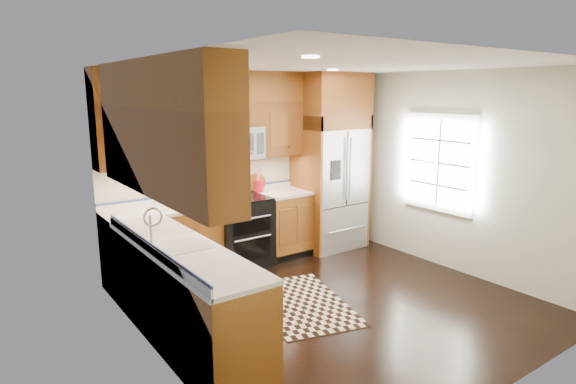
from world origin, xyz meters
TOP-DOWN VIEW (x-y plane):
  - ground at (0.00, 0.00)m, footprint 4.00×4.00m
  - wall_back at (0.00, 2.00)m, footprint 4.00×0.02m
  - wall_left at (-2.00, 0.00)m, footprint 0.02×4.00m
  - wall_right at (2.00, 0.00)m, footprint 0.02×4.00m
  - window at (1.98, 0.20)m, footprint 0.04×1.10m
  - base_cabinets at (-1.23, 0.90)m, footprint 2.85×3.00m
  - countertop at (-1.09, 1.01)m, footprint 2.86×3.01m
  - upper_cabinets at (-1.15, 1.09)m, footprint 2.85×3.00m
  - range at (-0.25, 1.67)m, footprint 0.76×0.67m
  - microwave at (-0.25, 1.80)m, footprint 0.76×0.40m
  - refrigerator at (1.30, 1.63)m, footprint 0.98×0.75m
  - sink_faucet at (-1.73, 0.23)m, footprint 0.54×0.44m
  - rug at (-0.30, 0.21)m, footprint 1.27×1.69m
  - knife_block at (-1.00, 1.80)m, footprint 0.11×0.15m
  - utensil_crock at (0.19, 1.87)m, footprint 0.15×0.15m
  - cutting_board at (0.19, 1.93)m, footprint 0.34×0.34m

SIDE VIEW (x-z plane):
  - ground at x=0.00m, z-range 0.00..0.00m
  - rug at x=-0.30m, z-range 0.00..0.01m
  - base_cabinets at x=-1.23m, z-range 0.00..0.90m
  - range at x=-0.25m, z-range 0.00..0.94m
  - countertop at x=-1.09m, z-range 0.90..0.94m
  - cutting_board at x=0.19m, z-range 0.94..0.96m
  - sink_faucet at x=-1.73m, z-range 0.81..1.18m
  - knife_block at x=-1.00m, z-range 0.91..1.21m
  - utensil_crock at x=0.19m, z-range 0.88..1.24m
  - wall_back at x=0.00m, z-range 0.00..2.60m
  - wall_left at x=-2.00m, z-range 0.00..2.60m
  - wall_right at x=2.00m, z-range 0.00..2.60m
  - refrigerator at x=1.30m, z-range 0.00..2.60m
  - window at x=1.98m, z-range 0.75..2.05m
  - microwave at x=-0.25m, z-range 1.45..1.87m
  - upper_cabinets at x=-1.15m, z-range 1.45..2.60m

